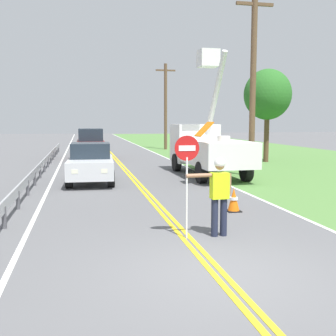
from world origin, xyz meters
TOP-DOWN VIEW (x-y plane):
  - ground_plane at (0.00, 0.00)m, footprint 160.00×160.00m
  - grass_verge_right at (11.60, 20.00)m, footprint 16.00×110.00m
  - centerline_yellow_left at (-0.09, 20.00)m, footprint 0.11×110.00m
  - centerline_yellow_right at (0.09, 20.00)m, footprint 0.11×110.00m
  - edge_line_right at (3.60, 20.00)m, footprint 0.12×110.00m
  - edge_line_left at (-3.60, 20.00)m, footprint 0.12×110.00m
  - flagger_worker at (0.77, 2.22)m, footprint 1.09×0.26m
  - stop_sign_paddle at (0.00, 2.19)m, footprint 0.56×0.04m
  - utility_bucket_truck at (3.66, 12.67)m, footprint 2.67×6.86m
  - oncoming_sedan_nearest at (-1.92, 11.18)m, footprint 2.06×4.18m
  - oncoming_suv_second at (-1.67, 22.70)m, footprint 1.94×4.62m
  - utility_pole_near at (5.65, 11.75)m, footprint 1.80×0.28m
  - utility_pole_mid at (5.33, 30.76)m, footprint 1.80×0.28m
  - traffic_cone_lead at (2.05, 4.61)m, footprint 0.40×0.40m
  - guardrail_left_shoulder at (-4.20, 14.22)m, footprint 0.10×32.00m
  - roadside_tree_verge at (9.34, 17.99)m, footprint 3.00×3.00m

SIDE VIEW (x-z plane):
  - ground_plane at x=0.00m, z-range 0.00..0.00m
  - grass_verge_right at x=11.60m, z-range 0.00..0.01m
  - centerline_yellow_left at x=-0.09m, z-range 0.00..0.01m
  - centerline_yellow_right at x=0.09m, z-range 0.00..0.01m
  - edge_line_right at x=3.60m, z-range 0.00..0.01m
  - edge_line_left at x=-3.60m, z-range 0.00..0.01m
  - traffic_cone_lead at x=2.05m, z-range -0.01..0.69m
  - guardrail_left_shoulder at x=-4.20m, z-range 0.16..0.87m
  - oncoming_sedan_nearest at x=-1.92m, z-range -0.02..1.68m
  - flagger_worker at x=0.77m, z-range 0.13..1.96m
  - oncoming_suv_second at x=-1.67m, z-range 0.01..2.11m
  - utility_bucket_truck at x=3.66m, z-range -1.56..4.42m
  - stop_sign_paddle at x=0.00m, z-range 0.54..2.87m
  - utility_pole_mid at x=5.33m, z-range 0.18..7.97m
  - roadside_tree_verge at x=9.34m, z-range 1.32..7.22m
  - utility_pole_near at x=5.65m, z-range 0.18..8.75m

